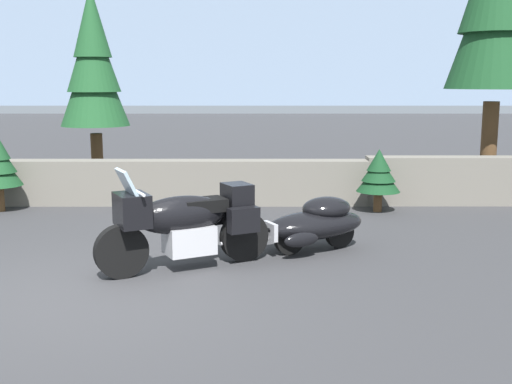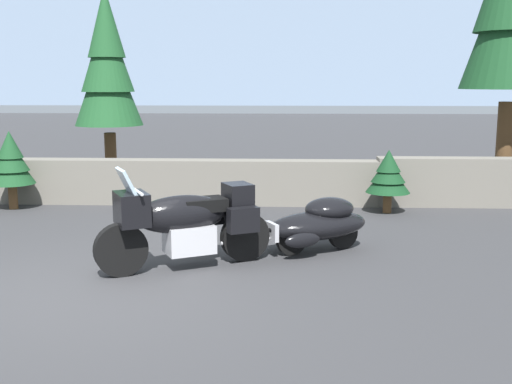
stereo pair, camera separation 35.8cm
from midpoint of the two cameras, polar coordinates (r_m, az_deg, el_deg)
The scene contains 8 objects.
ground_plane at distance 7.49m, azimuth -13.50°, elevation -8.72°, with size 80.00×80.00×0.00m, color #38383A.
stone_guard_wall at distance 12.40m, azimuth -7.27°, elevation 1.05°, with size 24.00×0.49×0.95m.
distant_ridgeline at distance 102.22m, azimuth 1.48°, elevation 13.13°, with size 240.00×80.00×16.00m, color #7F93AD.
touring_motorcycle at distance 8.04m, azimuth -5.20°, elevation -2.59°, with size 2.13×1.35×1.33m.
car_shaped_trailer at distance 8.89m, azimuth 6.81°, elevation -2.80°, with size 2.13×1.31×0.76m.
pine_tree_secondary at distance 14.09m, azimuth -12.56°, elevation 11.18°, with size 1.46×1.46×4.34m.
pine_sapling_near at distance 12.50m, azimuth -20.50°, elevation 2.68°, with size 0.86×0.86×1.46m.
pine_sapling_farther at distance 11.67m, azimuth 12.71°, elevation 1.63°, with size 0.80×0.80×1.15m.
Camera 2 is at (2.22, -6.80, 2.36)m, focal length 44.36 mm.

